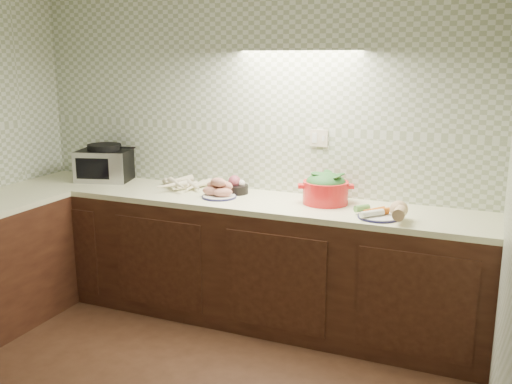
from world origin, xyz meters
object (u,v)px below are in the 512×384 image
at_px(onion_bowl, 236,187).
at_px(dutch_oven, 326,188).
at_px(veg_plate, 387,212).
at_px(toaster_oven, 105,163).
at_px(parsnip_pile, 187,184).
at_px(sweet_potato_plate, 219,190).

xyz_separation_m(onion_bowl, dutch_oven, (0.69, -0.03, 0.06)).
bearing_deg(veg_plate, onion_bowl, 167.84).
height_order(toaster_oven, dutch_oven, toaster_oven).
xyz_separation_m(toaster_oven, dutch_oven, (1.87, -0.04, -0.03)).
bearing_deg(toaster_oven, parsnip_pile, -17.16).
distance_m(toaster_oven, dutch_oven, 1.87).
height_order(parsnip_pile, sweet_potato_plate, sweet_potato_plate).
height_order(sweet_potato_plate, dutch_oven, dutch_oven).
bearing_deg(dutch_oven, veg_plate, -46.76).
relative_size(toaster_oven, sweet_potato_plate, 1.95).
distance_m(onion_bowl, veg_plate, 1.18).
height_order(onion_bowl, dutch_oven, dutch_oven).
distance_m(toaster_oven, veg_plate, 2.35).
relative_size(parsnip_pile, sweet_potato_plate, 1.68).
distance_m(parsnip_pile, dutch_oven, 1.10).
bearing_deg(onion_bowl, toaster_oven, 179.78).
bearing_deg(veg_plate, sweet_potato_plate, 175.90).
distance_m(sweet_potato_plate, onion_bowl, 0.17).
relative_size(dutch_oven, veg_plate, 1.12).
height_order(toaster_oven, onion_bowl, toaster_oven).
height_order(sweet_potato_plate, veg_plate, sweet_potato_plate).
height_order(toaster_oven, veg_plate, toaster_oven).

